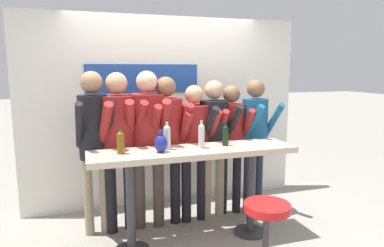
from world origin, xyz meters
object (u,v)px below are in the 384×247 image
Objects in this scene: wine_bottle_2 at (121,142)px; tasting_table at (194,166)px; person_right at (214,134)px; decorative_vase at (161,143)px; wine_bottle_3 at (167,136)px; person_far_right at (231,135)px; bar_stool at (266,226)px; person_left at (119,135)px; person_center_left at (148,133)px; person_rightmost at (255,130)px; person_center at (167,135)px; wine_bottle_0 at (225,135)px; person_far_left at (94,133)px; person_center_right at (194,139)px; wine_bottle_1 at (201,135)px.

tasting_table is at bearing -1.39° from wine_bottle_2.
person_right is 0.95m from decorative_vase.
wine_bottle_3 is at bearing 4.58° from wine_bottle_2.
tasting_table is 1.31× the size of person_far_right.
person_far_right is (0.20, 1.26, 0.59)m from bar_stool.
person_center_left is (0.32, -0.01, 0.01)m from person_left.
person_rightmost reaches higher than person_far_right.
tasting_table is at bearing -74.46° from person_center.
wine_bottle_0 is at bearing -113.82° from person_far_right.
wine_bottle_2 is at bearing -152.39° from person_far_right.
tasting_table is 0.58m from person_center.
wine_bottle_3 is at bearing 48.02° from decorative_vase.
person_far_left reaches higher than wine_bottle_0.
person_far_right reaches higher than bar_stool.
wine_bottle_1 is (-0.08, -0.48, 0.14)m from person_center_right.
person_center_left is at bearing 104.96° from wine_bottle_3.
wine_bottle_0 is at bearing -43.88° from person_center.
person_right reaches higher than tasting_table.
person_center reaches higher than wine_bottle_0.
person_center_left is 1.04× the size of person_center.
person_right is 1.04× the size of person_far_right.
wine_bottle_1 reaches higher than decorative_vase.
bar_stool is 0.39× the size of person_center_right.
person_right is at bearing 91.97° from bar_stool.
person_far_right is at bearing 28.90° from wine_bottle_3.
wine_bottle_3 is at bearing 172.92° from wine_bottle_1.
wine_bottle_1 reaches higher than bar_stool.
wine_bottle_0 is (-0.10, 0.73, 0.71)m from bar_stool.
bar_stool is at bearing -98.65° from person_right.
person_far_left is at bearing 152.43° from tasting_table.
person_far_left is 1.00× the size of person_center_left.
person_right is (0.80, 0.03, -0.06)m from person_center_left.
person_center_right reaches higher than wine_bottle_0.
tasting_table is 1.18× the size of person_center_left.
person_far_right is at bearing 2.07° from person_right.
wine_bottle_0 is at bearing 1.36° from wine_bottle_2.
person_center reaches higher than wine_bottle_1.
person_center is (0.80, -0.01, -0.06)m from person_far_left.
person_center is at bearing 171.59° from person_rightmost.
wine_bottle_2 is at bearing -155.92° from person_center_right.
wine_bottle_0 is (-0.06, -0.47, 0.08)m from person_right.
person_far_right is at bearing 12.55° from person_center_left.
person_left is (-0.71, 0.50, 0.28)m from tasting_table.
person_rightmost reaches higher than wine_bottle_2.
wine_bottle_0 is 1.09m from wine_bottle_2.
wine_bottle_2 is 0.39m from decorative_vase.
person_far_left is 8.18× the size of decorative_vase.
person_rightmost is 1.79m from wine_bottle_2.
person_center_right is at bearing 45.41° from wine_bottle_3.
person_left is at bearing 176.47° from person_center.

